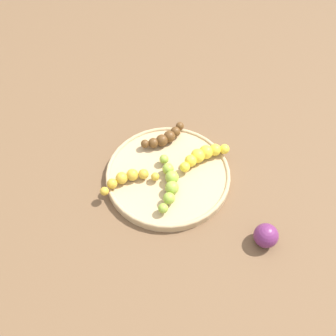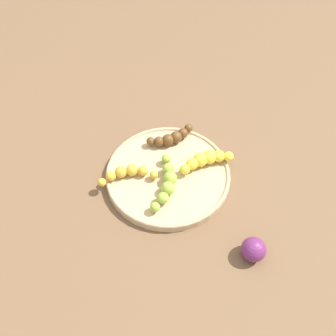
{
  "view_description": "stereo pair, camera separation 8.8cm",
  "coord_description": "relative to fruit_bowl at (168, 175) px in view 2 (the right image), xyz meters",
  "views": [
    {
      "loc": [
        -0.43,
        0.31,
        0.74
      ],
      "look_at": [
        0.0,
        0.0,
        0.04
      ],
      "focal_mm": 40.26,
      "sensor_mm": 36.0,
      "label": 1
    },
    {
      "loc": [
        -0.48,
        0.24,
        0.74
      ],
      "look_at": [
        0.0,
        0.0,
        0.04
      ],
      "focal_mm": 40.26,
      "sensor_mm": 36.0,
      "label": 2
    }
  ],
  "objects": [
    {
      "name": "fruit_bowl",
      "position": [
        0.0,
        0.0,
        0.0
      ],
      "size": [
        0.3,
        0.3,
        0.02
      ],
      "color": "tan",
      "rests_on": "ground_plane"
    },
    {
      "name": "plum_purple",
      "position": [
        -0.26,
        -0.07,
        0.01
      ],
      "size": [
        0.05,
        0.05,
        0.05
      ],
      "primitive_type": "sphere",
      "color": "#662659",
      "rests_on": "ground_plane"
    },
    {
      "name": "banana_spotted",
      "position": [
        0.03,
        0.09,
        0.02
      ],
      "size": [
        0.06,
        0.14,
        0.03
      ],
      "rotation": [
        0.0,
        0.0,
        6.02
      ],
      "color": "gold",
      "rests_on": "fruit_bowl"
    },
    {
      "name": "banana_yellow",
      "position": [
        -0.02,
        -0.09,
        0.02
      ],
      "size": [
        0.05,
        0.14,
        0.03
      ],
      "rotation": [
        0.0,
        0.0,
        6.17
      ],
      "color": "yellow",
      "rests_on": "fruit_bowl"
    },
    {
      "name": "banana_overripe",
      "position": [
        0.08,
        -0.05,
        0.02
      ],
      "size": [
        0.04,
        0.13,
        0.03
      ],
      "rotation": [
        0.0,
        0.0,
        3.12
      ],
      "color": "#593819",
      "rests_on": "fruit_bowl"
    },
    {
      "name": "ground_plane",
      "position": [
        0.0,
        0.0,
        -0.01
      ],
      "size": [
        2.4,
        2.4,
        0.0
      ],
      "primitive_type": "plane",
      "color": "brown"
    },
    {
      "name": "banana_green",
      "position": [
        -0.03,
        0.02,
        0.02
      ],
      "size": [
        0.13,
        0.1,
        0.03
      ],
      "rotation": [
        0.0,
        0.0,
        4.08
      ],
      "color": "#8CAD38",
      "rests_on": "fruit_bowl"
    }
  ]
}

